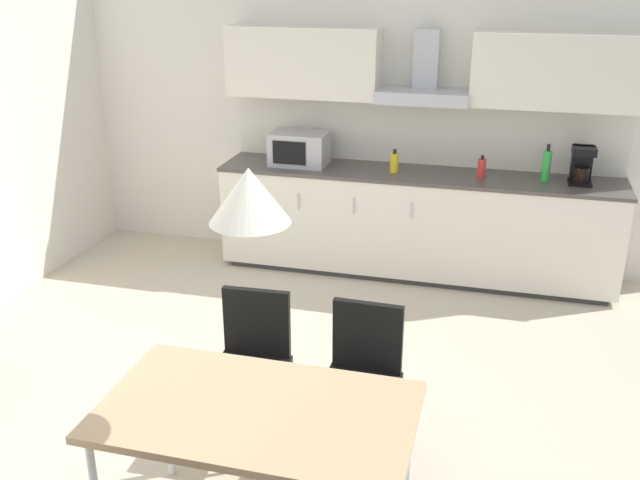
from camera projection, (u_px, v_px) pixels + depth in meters
ground_plane at (240, 438)px, 4.09m from camera, size 7.27×8.61×0.02m
wall_back at (353, 105)px, 6.21m from camera, size 5.82×0.10×2.75m
kitchen_counter at (415, 223)px, 6.08m from camera, size 3.34×0.62×0.91m
backsplash_tile at (423, 134)px, 6.08m from camera, size 3.32×0.02×0.52m
upper_wall_cabinets at (425, 68)px, 5.73m from camera, size 3.32×0.40×0.57m
microwave at (299, 148)px, 6.11m from camera, size 0.48×0.35×0.28m
coffee_maker at (582, 165)px, 5.58m from camera, size 0.18×0.19×0.30m
bottle_yellow at (394, 162)px, 5.91m from camera, size 0.07×0.07×0.19m
bottle_green at (546, 165)px, 5.65m from camera, size 0.07×0.07×0.30m
bottle_red at (482, 168)px, 5.76m from camera, size 0.07×0.07×0.18m
dining_table at (258, 418)px, 3.09m from camera, size 1.37×0.79×0.75m
chair_far_right at (363, 368)px, 3.78m from camera, size 0.41×0.41×0.87m
chair_far_left at (252, 353)px, 3.92m from camera, size 0.42×0.42×0.87m
pendant_lamp at (249, 195)px, 2.72m from camera, size 0.32×0.32×0.22m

